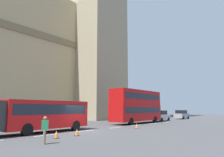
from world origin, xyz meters
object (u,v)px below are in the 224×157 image
Objects in this scene: sedan_trailing at (182,115)px; pedestrian_near_cones at (45,129)px; sedan_lead at (160,116)px; traffic_cone_middle at (77,132)px; traffic_cone_east at (137,126)px; double_decker_bus at (137,105)px; traffic_cone_west at (56,134)px.

pedestrian_near_cones is (-37.89, -5.90, -0.00)m from sedan_trailing.
sedan_lead is 2.60× the size of pedestrian_near_cones.
traffic_cone_middle is 0.34× the size of pedestrian_near_cones.
sedan_trailing is at bearing 10.23° from traffic_cone_east.
double_decker_bus is at bearing 16.24° from pedestrian_near_cones.
sedan_trailing is at bearing 0.32° from double_decker_bus.
sedan_lead is 7.59× the size of traffic_cone_middle.
traffic_cone_middle is at bearing -165.11° from double_decker_bus.
sedan_trailing is 38.34m from pedestrian_near_cones.
sedan_lead is 26.18m from traffic_cone_west.
traffic_cone_middle is 4.46m from pedestrian_near_cones.
traffic_cone_middle is (-23.83, -4.35, -0.63)m from sedan_lead.
sedan_lead is 28.57m from pedestrian_near_cones.
traffic_cone_middle and traffic_cone_east have the same top height.
double_decker_bus is 2.41× the size of sedan_trailing.
double_decker_bus is at bearing 13.21° from traffic_cone_west.
sedan_lead is at bearing 1.09° from double_decker_bus.
traffic_cone_east is 0.34× the size of pedestrian_near_cones.
double_decker_bus is at bearing 31.73° from traffic_cone_east.
sedan_trailing is 7.59× the size of traffic_cone_east.
traffic_cone_middle is (-33.77, -4.30, -0.63)m from sedan_trailing.
pedestrian_near_cones is at bearing -142.64° from traffic_cone_west.
traffic_cone_east is 12.83m from pedestrian_near_cones.
pedestrian_near_cones is at bearing -167.97° from sedan_lead.
sedan_trailing is at bearing -0.30° from sedan_lead.
double_decker_bus is 6.29× the size of pedestrian_near_cones.
traffic_cone_east is at bearing 6.11° from pedestrian_near_cones.
traffic_cone_west is 1.00× the size of traffic_cone_middle.
double_decker_bus is 16.53m from traffic_cone_middle.
sedan_trailing is at bearing 8.86° from pedestrian_near_cones.
traffic_cone_middle is (-15.80, -4.20, -2.43)m from double_decker_bus.
traffic_cone_middle is at bearing 21.24° from pedestrian_near_cones.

